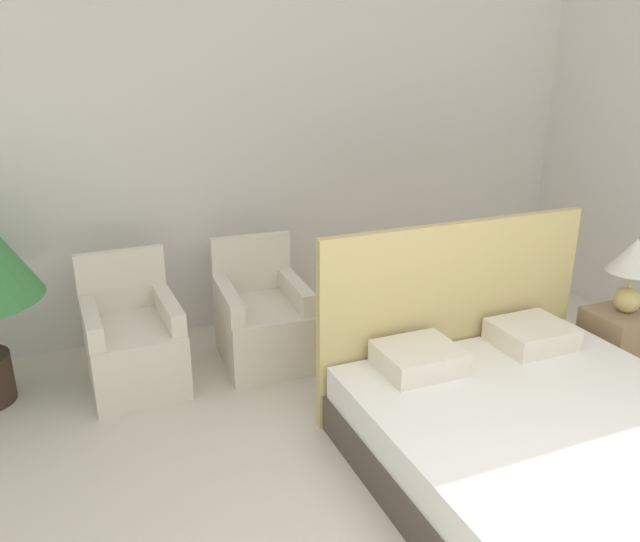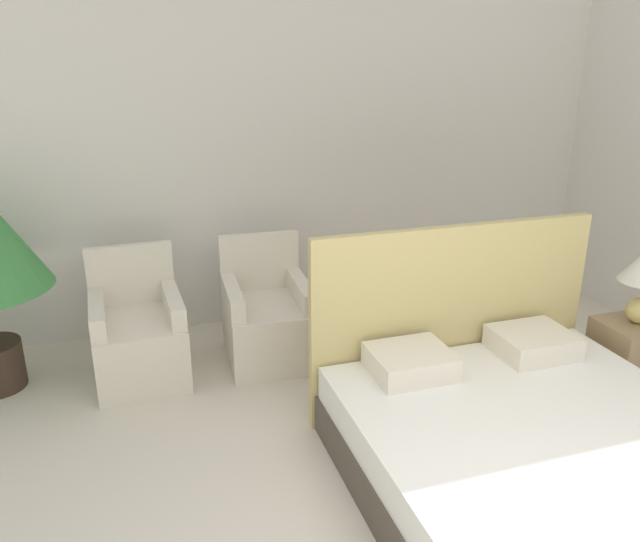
{
  "view_description": "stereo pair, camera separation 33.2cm",
  "coord_description": "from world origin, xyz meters",
  "px_view_note": "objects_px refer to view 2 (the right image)",
  "views": [
    {
      "loc": [
        -1.58,
        -1.01,
        2.19
      ],
      "look_at": [
        -0.09,
        2.53,
        0.83
      ],
      "focal_mm": 35.0,
      "sensor_mm": 36.0,
      "label": 1
    },
    {
      "loc": [
        -1.27,
        -1.12,
        2.19
      ],
      "look_at": [
        -0.09,
        2.53,
        0.83
      ],
      "focal_mm": 35.0,
      "sensor_mm": 36.0,
      "label": 2
    }
  ],
  "objects_px": {
    "armchair_near_window_right": "(268,323)",
    "armchair_near_window_left": "(139,340)",
    "nightstand": "(629,358)",
    "bed": "(533,448)"
  },
  "relations": [
    {
      "from": "armchair_near_window_right",
      "to": "nightstand",
      "type": "relative_size",
      "value": 1.73
    },
    {
      "from": "armchair_near_window_right",
      "to": "armchair_near_window_left",
      "type": "bearing_deg",
      "value": -176.92
    },
    {
      "from": "armchair_near_window_left",
      "to": "nightstand",
      "type": "bearing_deg",
      "value": -23.62
    },
    {
      "from": "armchair_near_window_right",
      "to": "nightstand",
      "type": "distance_m",
      "value": 2.5
    },
    {
      "from": "bed",
      "to": "armchair_near_window_right",
      "type": "xyz_separation_m",
      "value": [
        -0.96,
        1.88,
        0.03
      ]
    },
    {
      "from": "nightstand",
      "to": "bed",
      "type": "bearing_deg",
      "value": -151.89
    },
    {
      "from": "armchair_near_window_right",
      "to": "bed",
      "type": "bearing_deg",
      "value": -59.81
    },
    {
      "from": "armchair_near_window_left",
      "to": "nightstand",
      "type": "height_order",
      "value": "armchair_near_window_left"
    },
    {
      "from": "bed",
      "to": "nightstand",
      "type": "bearing_deg",
      "value": 28.11
    },
    {
      "from": "bed",
      "to": "armchair_near_window_right",
      "type": "relative_size",
      "value": 2.27
    }
  ]
}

